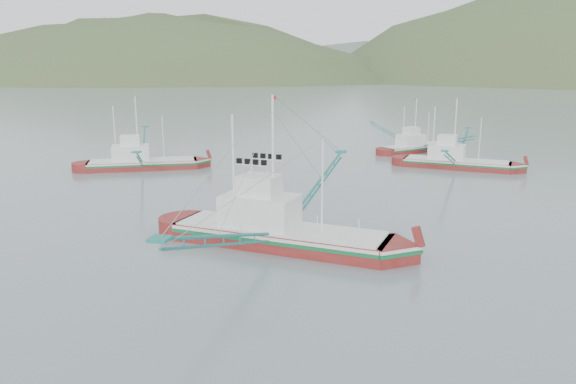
% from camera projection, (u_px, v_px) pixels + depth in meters
% --- Properties ---
extents(ground, '(1200.00, 1200.00, 0.00)m').
position_uv_depth(ground, '(270.00, 254.00, 40.38)').
color(ground, slate).
rests_on(ground, ground).
extents(main_boat, '(16.98, 29.56, 12.07)m').
position_uv_depth(main_boat, '(277.00, 218.00, 41.80)').
color(main_boat, maroon).
rests_on(main_boat, ground).
extents(bg_boat_right, '(13.75, 23.90, 9.77)m').
position_uv_depth(bg_boat_right, '(456.00, 155.00, 72.50)').
color(bg_boat_right, maroon).
rests_on(bg_boat_right, ground).
extents(bg_boat_left, '(13.99, 23.57, 10.06)m').
position_uv_depth(bg_boat_left, '(141.00, 153.00, 71.86)').
color(bg_boat_left, maroon).
rests_on(bg_boat_left, ground).
extents(bg_boat_far, '(17.88, 18.20, 8.78)m').
position_uv_depth(bg_boat_far, '(416.00, 139.00, 85.87)').
color(bg_boat_far, maroon).
rests_on(bg_boat_far, ground).
extents(headland_left, '(448.00, 308.00, 210.00)m').
position_uv_depth(headland_left, '(155.00, 80.00, 420.54)').
color(headland_left, '#3D5029').
rests_on(headland_left, ground).
extents(ridge_distant, '(960.00, 400.00, 240.00)m').
position_uv_depth(ridge_distant, '(435.00, 75.00, 566.73)').
color(ridge_distant, slate).
rests_on(ridge_distant, ground).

